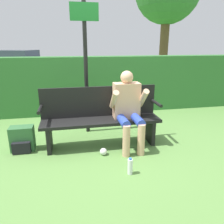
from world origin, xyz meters
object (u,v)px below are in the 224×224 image
person_seated (128,106)px  water_bottle (130,166)px  backpack (22,139)px  parked_car (16,63)px  signpost (86,59)px  park_bench (101,116)px

person_seated → water_bottle: 1.00m
backpack → parked_car: parked_car is taller
signpost → park_bench: bearing=-74.1°
park_bench → signpost: 1.04m
signpost → parked_car: 9.37m
park_bench → person_seated: size_ratio=1.57×
person_seated → signpost: 1.13m
park_bench → backpack: size_ratio=4.88×
person_seated → backpack: bearing=175.2°
parked_car → park_bench: bearing=-50.4°
person_seated → water_bottle: size_ratio=5.34×
person_seated → water_bottle: (-0.18, -0.81, -0.55)m
park_bench → signpost: signpost is taller
signpost → parked_car: size_ratio=0.49×
backpack → water_bottle: size_ratio=1.71×
water_bottle → signpost: (-0.39, 1.52, 1.23)m
person_seated → parked_car: (-3.59, 9.54, -0.04)m
water_bottle → parked_car: (-3.40, 10.36, 0.50)m
parked_car → signpost: bearing=-50.2°
backpack → person_seated: bearing=-4.8°
person_seated → park_bench: bearing=161.8°
park_bench → parked_car: bearing=108.6°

